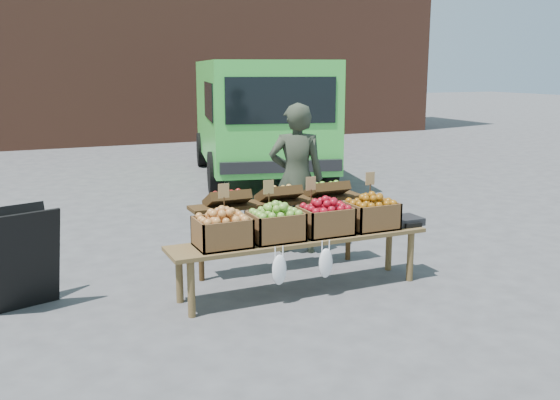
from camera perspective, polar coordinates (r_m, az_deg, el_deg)
name	(u,v)px	position (r m, az deg, el deg)	size (l,w,h in m)	color
ground	(247,303)	(6.12, -3.08, -9.35)	(80.00, 80.00, 0.00)	#4B4B4E
delivery_van	(258,120)	(12.84, -2.00, 7.33)	(2.41, 5.25, 2.35)	green
vendor	(296,179)	(7.53, 1.51, 1.96)	(0.66, 0.44, 1.82)	#2E3628
chalkboard_sign	(21,258)	(6.33, -22.60, -4.93)	(0.64, 0.35, 0.97)	black
back_table	(279,225)	(6.92, -0.14, -2.27)	(2.10, 0.44, 1.04)	#382410
display_bench	(300,264)	(6.33, 1.88, -5.88)	(2.70, 0.56, 0.57)	brown
crate_golden_apples	(222,232)	(5.90, -5.30, -2.95)	(0.50, 0.40, 0.28)	#B0862B
crate_russet_pears	(276,226)	(6.10, -0.41, -2.41)	(0.50, 0.40, 0.28)	#558B29
crate_red_apples	(325,221)	(6.33, 4.14, -1.89)	(0.50, 0.40, 0.28)	maroon
crate_green_apples	(371,215)	(6.61, 8.34, -1.40)	(0.50, 0.40, 0.28)	#8E4C0E
weighing_scale	(404,221)	(6.86, 11.30, -1.85)	(0.34, 0.30, 0.08)	black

